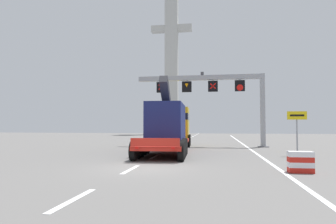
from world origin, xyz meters
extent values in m
plane|color=slate|center=(0.00, 0.00, 0.00)|extent=(112.00, 112.00, 0.00)
cube|color=silver|center=(-0.46, -6.00, 0.01)|extent=(0.20, 2.60, 0.01)
cube|color=silver|center=(-0.46, -0.54, 0.01)|extent=(0.20, 2.60, 0.01)
cube|color=silver|center=(-0.46, 4.92, 0.01)|extent=(0.20, 2.60, 0.01)
cube|color=silver|center=(-0.46, 10.38, 0.01)|extent=(0.20, 2.60, 0.01)
cube|color=silver|center=(-0.46, 15.84, 0.01)|extent=(0.20, 2.60, 0.01)
cube|color=silver|center=(-0.46, 21.30, 0.01)|extent=(0.20, 2.60, 0.01)
cube|color=silver|center=(-0.46, 26.76, 0.01)|extent=(0.20, 2.60, 0.01)
cube|color=silver|center=(-0.46, 32.22, 0.01)|extent=(0.20, 2.60, 0.01)
cube|color=silver|center=(-0.46, 37.67, 0.01)|extent=(0.20, 2.60, 0.01)
cube|color=silver|center=(-0.46, 43.13, 0.01)|extent=(0.20, 2.60, 0.01)
cube|color=silver|center=(-0.46, 48.59, 0.01)|extent=(0.20, 2.60, 0.01)
cube|color=silver|center=(-0.46, 54.05, 0.01)|extent=(0.20, 2.60, 0.01)
cube|color=silver|center=(6.20, 12.00, 0.01)|extent=(0.20, 63.00, 0.01)
cube|color=#9EA0A5|center=(7.66, 14.49, 3.37)|extent=(0.40, 0.40, 6.75)
cube|color=slate|center=(7.66, 14.49, 0.04)|extent=(0.90, 0.90, 0.08)
cube|color=#9EA0A5|center=(1.92, 14.49, 6.50)|extent=(11.88, 0.44, 0.44)
cube|color=#4C4C51|center=(2.16, 14.49, 6.90)|extent=(0.28, 0.40, 0.28)
cube|color=black|center=(5.63, 14.49, 5.67)|extent=(0.91, 0.24, 1.02)
cube|color=#9EA0A5|center=(5.63, 14.49, 6.23)|extent=(0.08, 0.08, 0.16)
cone|color=red|center=(5.63, 14.36, 5.48)|extent=(0.58, 0.02, 0.58)
cube|color=black|center=(3.16, 14.49, 5.67)|extent=(0.91, 0.24, 1.02)
cube|color=#9EA0A5|center=(3.16, 14.49, 6.23)|extent=(0.08, 0.08, 0.16)
cube|color=red|center=(3.16, 14.36, 5.67)|extent=(0.56, 0.02, 0.56)
cube|color=red|center=(3.16, 14.36, 5.67)|extent=(0.56, 0.02, 0.56)
cube|color=black|center=(0.68, 14.49, 5.67)|extent=(0.91, 0.24, 1.02)
cube|color=#9EA0A5|center=(0.68, 14.49, 6.23)|extent=(0.08, 0.08, 0.16)
cone|color=orange|center=(0.68, 14.36, 5.77)|extent=(0.33, 0.33, 0.36)
cube|color=black|center=(-1.80, 14.49, 5.67)|extent=(0.91, 0.24, 1.02)
cube|color=#9EA0A5|center=(-1.80, 14.49, 6.23)|extent=(0.08, 0.08, 0.16)
cube|color=red|center=(-1.80, 14.36, 5.67)|extent=(0.56, 0.02, 0.56)
cube|color=red|center=(-1.80, 14.36, 5.67)|extent=(0.56, 0.02, 0.56)
cube|color=red|center=(-0.10, 7.23, 0.73)|extent=(3.30, 10.52, 0.24)
cube|color=red|center=(0.16, 1.96, 1.10)|extent=(2.66, 0.21, 0.44)
cylinder|color=black|center=(-1.23, 2.67, 0.55)|extent=(0.37, 1.11, 1.10)
cylinder|color=black|center=(1.47, 2.81, 0.55)|extent=(0.37, 1.11, 1.10)
cylinder|color=black|center=(-1.28, 3.72, 0.55)|extent=(0.37, 1.11, 1.10)
cylinder|color=black|center=(1.42, 3.85, 0.55)|extent=(0.37, 1.11, 1.10)
cylinder|color=black|center=(-1.33, 4.77, 0.55)|extent=(0.37, 1.11, 1.10)
cylinder|color=black|center=(1.37, 4.90, 0.55)|extent=(0.37, 1.11, 1.10)
cylinder|color=black|center=(-1.38, 5.82, 0.55)|extent=(0.37, 1.11, 1.10)
cylinder|color=black|center=(1.31, 5.95, 0.55)|extent=(0.37, 1.11, 1.10)
cylinder|color=black|center=(-1.43, 6.87, 0.55)|extent=(0.37, 1.11, 1.10)
cylinder|color=black|center=(1.26, 7.00, 0.55)|extent=(0.37, 1.11, 1.10)
cube|color=gold|center=(-0.45, 14.33, 2.10)|extent=(2.73, 3.32, 3.10)
cube|color=black|center=(-0.45, 14.33, 2.80)|extent=(2.76, 3.34, 0.60)
cylinder|color=black|center=(-1.78, 15.14, 0.55)|extent=(0.39, 1.12, 1.10)
cylinder|color=black|center=(0.80, 15.27, 0.55)|extent=(0.39, 1.12, 1.10)
cylinder|color=black|center=(-1.68, 13.14, 0.55)|extent=(0.39, 1.12, 1.10)
cylinder|color=black|center=(0.89, 13.27, 0.55)|extent=(0.39, 1.12, 1.10)
cube|color=navy|center=(-0.12, 7.63, 2.20)|extent=(2.66, 5.83, 2.70)
cube|color=#2D2D33|center=(-0.08, 6.78, 4.15)|extent=(0.70, 2.97, 2.29)
cube|color=red|center=(-0.82, 1.87, 0.80)|extent=(0.20, 0.07, 0.12)
cube|color=red|center=(1.14, 1.97, 0.80)|extent=(0.20, 0.07, 0.12)
cylinder|color=#9EA0A5|center=(8.65, 6.95, 1.46)|extent=(0.10, 0.10, 2.92)
cube|color=yellow|center=(8.65, 6.89, 2.65)|extent=(1.23, 0.06, 0.54)
cube|color=black|center=(8.65, 6.85, 2.65)|extent=(0.88, 0.01, 0.12)
cube|color=red|center=(6.91, -0.22, 0.11)|extent=(1.00, 0.51, 0.23)
cube|color=white|center=(6.91, -0.22, 0.34)|extent=(1.00, 0.51, 0.22)
cube|color=red|center=(6.91, -0.22, 0.56)|extent=(1.00, 0.51, 0.23)
cube|color=white|center=(6.91, -0.22, 0.79)|extent=(1.00, 0.51, 0.23)
cube|color=#B7B7B2|center=(-6.03, 50.10, 18.75)|extent=(2.80, 2.00, 37.50)
cube|color=#B7B7B2|center=(-6.03, 50.10, 23.25)|extent=(9.00, 1.60, 1.40)
camera|label=1|loc=(3.34, -13.55, 2.04)|focal=31.57mm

